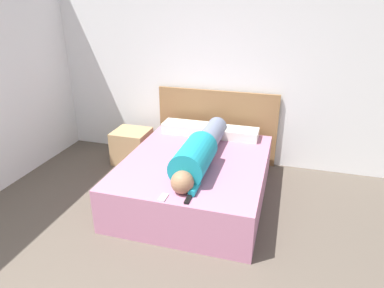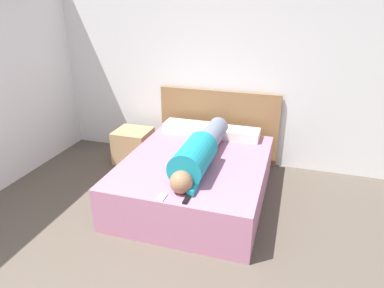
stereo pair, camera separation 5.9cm
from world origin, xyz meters
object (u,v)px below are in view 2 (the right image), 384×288
object	(u,v)px
bed	(196,178)
tv_remote	(187,199)
cell_phone	(162,197)
nightstand	(134,146)
pillow_near_headboard	(187,128)
pillow_second	(237,134)
person_lying	(200,151)

from	to	relation	value
bed	tv_remote	size ratio (longest dim) A/B	12.76
tv_remote	cell_phone	xyz separation A→B (m)	(-0.23, -0.03, -0.01)
nightstand	pillow_near_headboard	xyz separation A→B (m)	(0.78, 0.09, 0.33)
nightstand	cell_phone	xyz separation A→B (m)	(1.08, -1.55, 0.27)
pillow_second	cell_phone	xyz separation A→B (m)	(-0.40, -1.64, -0.06)
bed	person_lying	xyz separation A→B (m)	(0.08, -0.10, 0.40)
person_lying	pillow_second	distance (m)	0.92
person_lying	cell_phone	size ratio (longest dim) A/B	12.64
tv_remote	pillow_near_headboard	bearing A→B (deg)	108.14
bed	nightstand	world-z (taller)	bed
bed	nightstand	bearing A→B (deg)	149.10
pillow_near_headboard	cell_phone	distance (m)	1.67
nightstand	tv_remote	distance (m)	2.03
cell_phone	nightstand	bearing A→B (deg)	124.67
nightstand	person_lying	bearing A→B (deg)	-32.80
bed	pillow_near_headboard	distance (m)	0.91
bed	tv_remote	xyz separation A→B (m)	(0.17, -0.84, 0.26)
tv_remote	cell_phone	size ratio (longest dim) A/B	1.15
person_lying	tv_remote	bearing A→B (deg)	-82.91
bed	person_lying	world-z (taller)	person_lying
nightstand	cell_phone	size ratio (longest dim) A/B	3.74
nightstand	cell_phone	distance (m)	1.91
bed	pillow_second	size ratio (longest dim) A/B	3.35
bed	nightstand	xyz separation A→B (m)	(-1.14, 0.68, -0.01)
nightstand	tv_remote	size ratio (longest dim) A/B	3.24
bed	pillow_second	bearing A→B (deg)	66.50
bed	tv_remote	distance (m)	0.90
pillow_second	tv_remote	world-z (taller)	pillow_second
nightstand	pillow_near_headboard	bearing A→B (deg)	6.61
person_lying	pillow_second	xyz separation A→B (m)	(0.26, 0.87, -0.09)
bed	cell_phone	bearing A→B (deg)	-94.16
tv_remote	cell_phone	distance (m)	0.23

